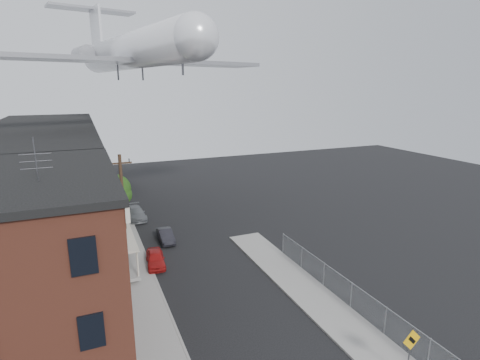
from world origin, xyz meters
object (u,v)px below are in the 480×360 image
(street_tree, at_px, (117,191))
(car_far, at_px, (136,213))
(car_mid, at_px, (166,236))
(airplane, at_px, (130,51))
(car_near, at_px, (155,258))
(warning_sign, at_px, (411,346))
(utility_pole, at_px, (123,207))

(street_tree, height_order, car_far, street_tree)
(car_mid, height_order, airplane, airplane)
(car_near, height_order, airplane, airplane)
(warning_sign, relative_size, airplane, 0.09)
(car_mid, xyz_separation_m, car_far, (-1.69, 7.52, 0.07))
(car_near, bearing_deg, warning_sign, -55.96)
(warning_sign, bearing_deg, street_tree, 110.58)
(car_near, bearing_deg, street_tree, 103.93)
(street_tree, distance_m, car_mid, 8.57)
(utility_pole, height_order, car_near, utility_pole)
(warning_sign, xyz_separation_m, utility_pole, (-11.20, 19.03, 2.79))
(car_mid, distance_m, car_far, 7.71)
(warning_sign, relative_size, street_tree, 0.54)
(warning_sign, height_order, street_tree, street_tree)
(utility_pole, xyz_separation_m, airplane, (2.66, 9.87, 12.90))
(utility_pole, relative_size, car_far, 2.01)
(car_mid, bearing_deg, car_far, 103.37)
(street_tree, height_order, car_mid, street_tree)
(utility_pole, bearing_deg, car_mid, 34.76)
(street_tree, xyz_separation_m, airplane, (2.33, -0.06, 14.13))
(warning_sign, bearing_deg, utility_pole, 120.48)
(car_far, relative_size, airplane, 0.15)
(airplane, bearing_deg, car_far, 152.08)
(warning_sign, height_order, car_mid, warning_sign)
(utility_pole, distance_m, car_far, 11.13)
(car_near, relative_size, airplane, 0.12)
(warning_sign, height_order, car_far, warning_sign)
(car_mid, height_order, car_far, car_far)
(street_tree, xyz_separation_m, car_mid, (3.47, -7.29, -2.88))
(utility_pole, relative_size, street_tree, 1.73)
(warning_sign, bearing_deg, airplane, 106.47)
(warning_sign, bearing_deg, car_far, 107.30)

